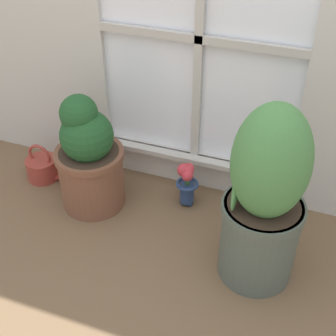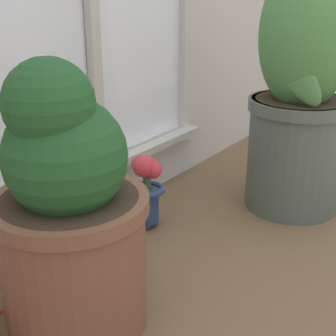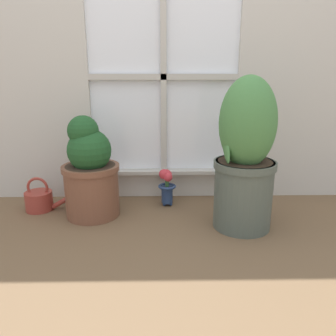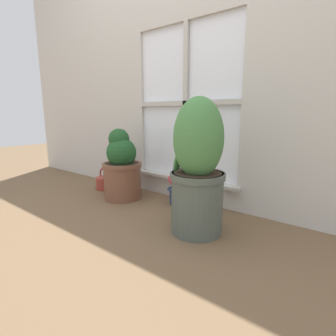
{
  "view_description": "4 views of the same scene",
  "coord_description": "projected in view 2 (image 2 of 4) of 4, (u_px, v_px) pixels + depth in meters",
  "views": [
    {
      "loc": [
        0.52,
        -1.19,
        1.52
      ],
      "look_at": [
        -0.02,
        0.31,
        0.31
      ],
      "focal_mm": 50.0,
      "sensor_mm": 36.0,
      "label": 1
    },
    {
      "loc": [
        -0.99,
        -0.32,
        0.69
      ],
      "look_at": [
        -0.03,
        0.35,
        0.23
      ],
      "focal_mm": 50.0,
      "sensor_mm": 36.0,
      "label": 2
    },
    {
      "loc": [
        -0.01,
        -1.44,
        0.79
      ],
      "look_at": [
        0.02,
        0.29,
        0.29
      ],
      "focal_mm": 35.0,
      "sensor_mm": 36.0,
      "label": 3
    },
    {
      "loc": [
        1.18,
        -1.09,
        0.69
      ],
      "look_at": [
        0.05,
        0.35,
        0.31
      ],
      "focal_mm": 28.0,
      "sensor_mm": 36.0,
      "label": 4
    }
  ],
  "objects": [
    {
      "name": "ground_plane",
      "position": [
        288.0,
        279.0,
        1.18
      ],
      "size": [
        10.0,
        10.0,
        0.0
      ],
      "primitive_type": "plane",
      "color": "brown"
    },
    {
      "name": "potted_plant_left",
      "position": [
        70.0,
        215.0,
        0.94
      ],
      "size": [
        0.32,
        0.32,
        0.58
      ],
      "color": "brown",
      "rests_on": "ground_plane"
    },
    {
      "name": "potted_plant_right",
      "position": [
        301.0,
        93.0,
        1.44
      ],
      "size": [
        0.32,
        0.32,
        0.79
      ],
      "color": "#4C564C",
      "rests_on": "ground_plane"
    },
    {
      "name": "flower_vase",
      "position": [
        146.0,
        184.0,
        1.38
      ],
      "size": [
        0.11,
        0.11,
        0.23
      ],
      "color": "navy",
      "rests_on": "ground_plane"
    }
  ]
}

